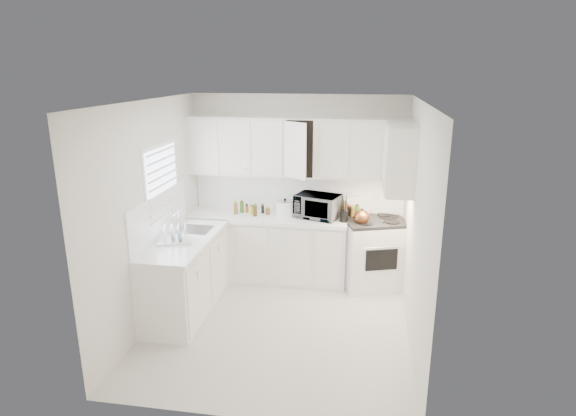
% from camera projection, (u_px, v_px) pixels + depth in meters
% --- Properties ---
extents(floor, '(3.20, 3.20, 0.00)m').
position_uv_depth(floor, '(278.00, 325.00, 5.68)').
color(floor, beige).
rests_on(floor, ground).
extents(ceiling, '(3.20, 3.20, 0.00)m').
position_uv_depth(ceiling, '(277.00, 102.00, 4.96)').
color(ceiling, white).
rests_on(ceiling, ground).
extents(wall_back, '(3.00, 0.00, 3.00)m').
position_uv_depth(wall_back, '(298.00, 187.00, 6.84)').
color(wall_back, silver).
rests_on(wall_back, ground).
extents(wall_front, '(3.00, 0.00, 3.00)m').
position_uv_depth(wall_front, '(241.00, 282.00, 3.80)').
color(wall_front, silver).
rests_on(wall_front, ground).
extents(wall_left, '(0.00, 3.20, 3.20)m').
position_uv_depth(wall_left, '(151.00, 215.00, 5.55)').
color(wall_left, silver).
rests_on(wall_left, ground).
extents(wall_right, '(0.00, 3.20, 3.20)m').
position_uv_depth(wall_right, '(417.00, 228.00, 5.09)').
color(wall_right, silver).
rests_on(wall_right, ground).
extents(window_blinds, '(0.06, 0.96, 1.06)m').
position_uv_depth(window_blinds, '(163.00, 187.00, 5.81)').
color(window_blinds, white).
rests_on(window_blinds, wall_left).
extents(lower_cabinets_back, '(2.22, 0.60, 0.90)m').
position_uv_depth(lower_cabinets_back, '(268.00, 249.00, 6.85)').
color(lower_cabinets_back, silver).
rests_on(lower_cabinets_back, floor).
extents(lower_cabinets_left, '(0.60, 1.60, 0.90)m').
position_uv_depth(lower_cabinets_left, '(186.00, 277.00, 5.93)').
color(lower_cabinets_left, silver).
rests_on(lower_cabinets_left, floor).
extents(countertop_back, '(2.24, 0.64, 0.05)m').
position_uv_depth(countertop_back, '(267.00, 217.00, 6.71)').
color(countertop_back, white).
rests_on(countertop_back, lower_cabinets_back).
extents(countertop_left, '(0.64, 1.62, 0.05)m').
position_uv_depth(countertop_left, '(184.00, 241.00, 5.80)').
color(countertop_left, white).
rests_on(countertop_left, lower_cabinets_left).
extents(backsplash_back, '(2.98, 0.02, 0.55)m').
position_uv_depth(backsplash_back, '(298.00, 192.00, 6.85)').
color(backsplash_back, white).
rests_on(backsplash_back, wall_back).
extents(backsplash_left, '(0.02, 1.60, 0.55)m').
position_uv_depth(backsplash_left, '(159.00, 216.00, 5.76)').
color(backsplash_left, white).
rests_on(backsplash_left, wall_left).
extents(upper_cabinets_back, '(3.00, 0.33, 0.80)m').
position_uv_depth(upper_cabinets_back, '(297.00, 176.00, 6.62)').
color(upper_cabinets_back, silver).
rests_on(upper_cabinets_back, wall_back).
extents(upper_cabinets_right, '(0.33, 0.90, 0.80)m').
position_uv_depth(upper_cabinets_right, '(398.00, 191.00, 5.83)').
color(upper_cabinets_right, silver).
rests_on(upper_cabinets_right, wall_right).
extents(sink, '(0.42, 0.38, 0.30)m').
position_uv_depth(sink, '(194.00, 221.00, 6.09)').
color(sink, gray).
rests_on(sink, countertop_left).
extents(stove, '(0.97, 0.88, 1.24)m').
position_uv_depth(stove, '(374.00, 244.00, 6.57)').
color(stove, white).
rests_on(stove, floor).
extents(tea_kettle, '(0.32, 0.30, 0.23)m').
position_uv_depth(tea_kettle, '(362.00, 216.00, 6.33)').
color(tea_kettle, '#9A4E2A').
rests_on(tea_kettle, stove).
extents(frying_pan, '(0.38, 0.53, 0.04)m').
position_uv_depth(frying_pan, '(388.00, 217.00, 6.60)').
color(frying_pan, black).
rests_on(frying_pan, stove).
extents(microwave, '(0.66, 0.49, 0.40)m').
position_uv_depth(microwave, '(318.00, 204.00, 6.57)').
color(microwave, gray).
rests_on(microwave, countertop_back).
extents(rice_cooker, '(0.27, 0.27, 0.25)m').
position_uv_depth(rice_cooker, '(285.00, 207.00, 6.66)').
color(rice_cooker, white).
rests_on(rice_cooker, countertop_back).
extents(paper_towel, '(0.12, 0.12, 0.27)m').
position_uv_depth(paper_towel, '(302.00, 203.00, 6.81)').
color(paper_towel, white).
rests_on(paper_towel, countertop_back).
extents(utensil_crock, '(0.13, 0.13, 0.37)m').
position_uv_depth(utensil_crock, '(344.00, 208.00, 6.39)').
color(utensil_crock, black).
rests_on(utensil_crock, countertop_back).
extents(dish_rack, '(0.47, 0.41, 0.22)m').
position_uv_depth(dish_rack, '(174.00, 233.00, 5.66)').
color(dish_rack, white).
rests_on(dish_rack, countertop_left).
extents(spice_left_0, '(0.06, 0.06, 0.13)m').
position_uv_depth(spice_left_0, '(238.00, 207.00, 6.88)').
color(spice_left_0, brown).
rests_on(spice_left_0, countertop_back).
extents(spice_left_1, '(0.06, 0.06, 0.13)m').
position_uv_depth(spice_left_1, '(241.00, 209.00, 6.78)').
color(spice_left_1, '#3C7727').
rests_on(spice_left_1, countertop_back).
extents(spice_left_2, '(0.06, 0.06, 0.13)m').
position_uv_depth(spice_left_2, '(248.00, 208.00, 6.85)').
color(spice_left_2, '#AC4B17').
rests_on(spice_left_2, countertop_back).
extents(spice_left_3, '(0.06, 0.06, 0.13)m').
position_uv_depth(spice_left_3, '(252.00, 210.00, 6.76)').
color(spice_left_3, '#A7BC2C').
rests_on(spice_left_3, countertop_back).
extents(spice_left_4, '(0.06, 0.06, 0.13)m').
position_uv_depth(spice_left_4, '(258.00, 208.00, 6.83)').
color(spice_left_4, '#4C3015').
rests_on(spice_left_4, countertop_back).
extents(spice_left_5, '(0.06, 0.06, 0.13)m').
position_uv_depth(spice_left_5, '(262.00, 210.00, 6.73)').
color(spice_left_5, black).
rests_on(spice_left_5, countertop_back).
extents(spice_left_6, '(0.06, 0.06, 0.13)m').
position_uv_depth(spice_left_6, '(268.00, 209.00, 6.81)').
color(spice_left_6, brown).
rests_on(spice_left_6, countertop_back).
extents(sauce_right_0, '(0.06, 0.06, 0.19)m').
position_uv_depth(sauce_right_0, '(338.00, 209.00, 6.68)').
color(sauce_right_0, '#AC4B17').
rests_on(sauce_right_0, countertop_back).
extents(sauce_right_1, '(0.06, 0.06, 0.19)m').
position_uv_depth(sauce_right_1, '(341.00, 210.00, 6.62)').
color(sauce_right_1, '#A7BC2C').
rests_on(sauce_right_1, countertop_back).
extents(sauce_right_2, '(0.06, 0.06, 0.19)m').
position_uv_depth(sauce_right_2, '(346.00, 209.00, 6.67)').
color(sauce_right_2, '#4C3015').
rests_on(sauce_right_2, countertop_back).
extents(sauce_right_3, '(0.06, 0.06, 0.19)m').
position_uv_depth(sauce_right_3, '(349.00, 211.00, 6.60)').
color(sauce_right_3, black).
rests_on(sauce_right_3, countertop_back).
extents(sauce_right_4, '(0.06, 0.06, 0.19)m').
position_uv_depth(sauce_right_4, '(354.00, 210.00, 6.65)').
color(sauce_right_4, brown).
rests_on(sauce_right_4, countertop_back).
extents(sauce_right_5, '(0.06, 0.06, 0.19)m').
position_uv_depth(sauce_right_5, '(358.00, 211.00, 6.59)').
color(sauce_right_5, '#3C7727').
rests_on(sauce_right_5, countertop_back).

